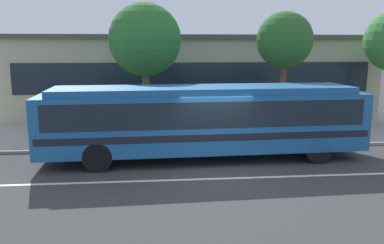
{
  "coord_description": "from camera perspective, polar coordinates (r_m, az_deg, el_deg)",
  "views": [
    {
      "loc": [
        -2.12,
        -12.9,
        4.15
      ],
      "look_at": [
        -0.66,
        2.19,
        1.3
      ],
      "focal_mm": 37.43,
      "sensor_mm": 36.0,
      "label": 1
    }
  ],
  "objects": [
    {
      "name": "pedestrian_waiting_near_sign",
      "position": [
        18.09,
        -10.43,
        0.69
      ],
      "size": [
        0.4,
        0.4,
        1.65
      ],
      "color": "#6A5958",
      "rests_on": "sidewalk_slab"
    },
    {
      "name": "sidewalk_slab",
      "position": [
        20.35,
        0.58,
        -0.95
      ],
      "size": [
        60.0,
        8.0,
        0.12
      ],
      "primitive_type": "cube",
      "color": "#9A9A8D",
      "rests_on": "ground_plane"
    },
    {
      "name": "ground_plane",
      "position": [
        13.72,
        3.67,
        -6.99
      ],
      "size": [
        120.0,
        120.0,
        0.0
      ],
      "primitive_type": "plane",
      "color": "#393938"
    },
    {
      "name": "pedestrian_walking_along_curb",
      "position": [
        17.96,
        -14.25,
        0.46
      ],
      "size": [
        0.41,
        0.41,
        1.65
      ],
      "color": "gray",
      "rests_on": "sidewalk_slab"
    },
    {
      "name": "street_tree_near_stop",
      "position": [
        19.0,
        -6.72,
        11.49
      ],
      "size": [
        3.37,
        3.37,
        6.05
      ],
      "color": "brown",
      "rests_on": "sidewalk_slab"
    },
    {
      "name": "street_tree_mid_block",
      "position": [
        19.23,
        13.08,
        11.17
      ],
      "size": [
        2.59,
        2.59,
        5.64
      ],
      "color": "brown",
      "rests_on": "sidewalk_slab"
    },
    {
      "name": "lane_stripe_center",
      "position": [
        12.96,
        4.23,
        -8.03
      ],
      "size": [
        56.0,
        0.16,
        0.01
      ],
      "primitive_type": "cube",
      "color": "silver",
      "rests_on": "ground_plane"
    },
    {
      "name": "transit_bus",
      "position": [
        14.81,
        1.72,
        0.69
      ],
      "size": [
        11.93,
        2.94,
        2.73
      ],
      "color": "#1D5B97",
      "rests_on": "ground_plane"
    },
    {
      "name": "station_building",
      "position": [
        25.87,
        -0.34,
        6.78
      ],
      "size": [
        21.4,
        8.74,
        4.81
      ],
      "color": "#A5A587",
      "rests_on": "ground_plane"
    },
    {
      "name": "pedestrian_standing_by_tree",
      "position": [
        18.13,
        8.13,
        0.98
      ],
      "size": [
        0.43,
        0.43,
        1.75
      ],
      "color": "#7A685E",
      "rests_on": "sidewalk_slab"
    }
  ]
}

